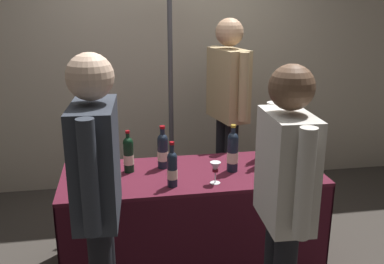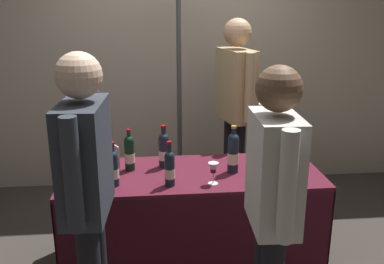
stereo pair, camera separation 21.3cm
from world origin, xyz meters
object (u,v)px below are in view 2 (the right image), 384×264
wine_glass_near_vendor (213,169)px  booth_signpost (179,73)px  featured_wine_bottle (281,139)px  taster_foreground_right (273,196)px  vendor_presenter (236,98)px  tasting_table (192,200)px  display_bottle_0 (262,151)px

wine_glass_near_vendor → booth_signpost: booth_signpost is taller
featured_wine_bottle → booth_signpost: bearing=132.3°
taster_foreground_right → vendor_presenter: bearing=-2.6°
tasting_table → featured_wine_bottle: 0.84m
featured_wine_bottle → display_bottle_0: featured_wine_bottle is taller
wine_glass_near_vendor → booth_signpost: bearing=96.1°
tasting_table → featured_wine_bottle: (0.71, 0.24, 0.37)m
display_bottle_0 → vendor_presenter: bearing=93.0°
tasting_table → vendor_presenter: vendor_presenter is taller
tasting_table → booth_signpost: bearing=90.8°
featured_wine_bottle → vendor_presenter: 0.66m
featured_wine_bottle → booth_signpost: size_ratio=0.17×
vendor_presenter → taster_foreground_right: size_ratio=1.09×
featured_wine_bottle → taster_foreground_right: (-0.40, -1.17, 0.09)m
tasting_table → taster_foreground_right: taster_foreground_right is taller
display_bottle_0 → wine_glass_near_vendor: bearing=-148.3°
vendor_presenter → wine_glass_near_vendor: bearing=-31.0°
tasting_table → display_bottle_0: 0.62m
tasting_table → featured_wine_bottle: bearing=18.8°
tasting_table → featured_wine_bottle: size_ratio=5.18×
display_bottle_0 → booth_signpost: booth_signpost is taller
tasting_table → vendor_presenter: size_ratio=1.04×
tasting_table → display_bottle_0: display_bottle_0 is taller
wine_glass_near_vendor → vendor_presenter: bearing=71.5°
booth_signpost → wine_glass_near_vendor: bearing=-83.9°
featured_wine_bottle → taster_foreground_right: bearing=-108.9°
display_bottle_0 → vendor_presenter: 0.83m
vendor_presenter → taster_foreground_right: (-0.16, -1.76, -0.11)m
booth_signpost → vendor_presenter: bearing=-24.1°
booth_signpost → featured_wine_bottle: bearing=-47.7°
taster_foreground_right → booth_signpost: bearing=11.9°
tasting_table → booth_signpost: (-0.01, 1.04, 0.76)m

